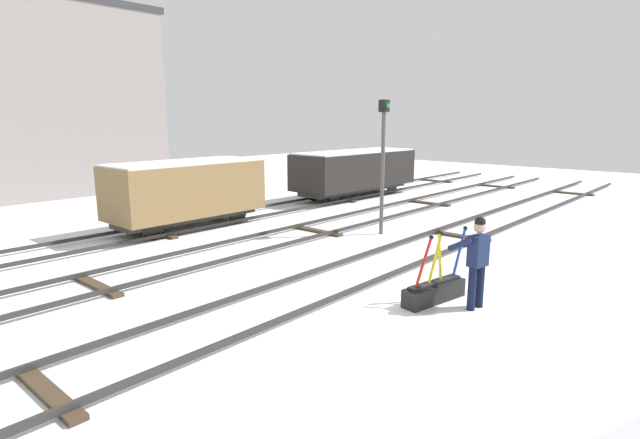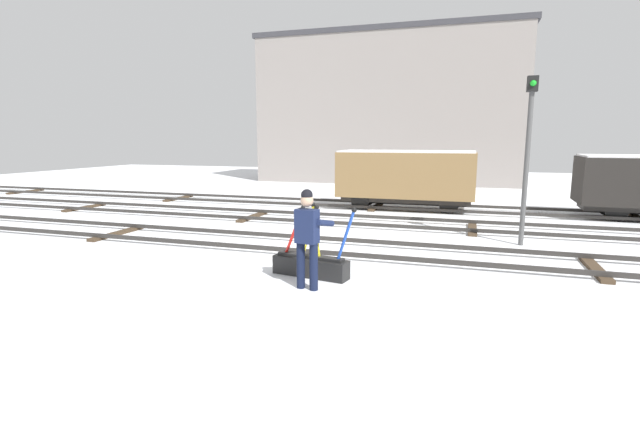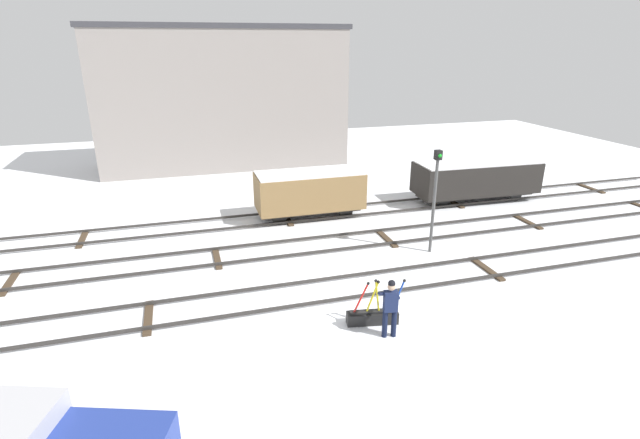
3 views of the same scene
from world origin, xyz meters
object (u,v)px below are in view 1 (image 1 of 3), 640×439
(signal_post, at_px, (383,154))
(freight_car_near_switch, at_px, (355,170))
(freight_car_far_end, at_px, (186,190))
(rail_worker, at_px, (477,257))
(switch_lever_frame, at_px, (435,289))

(signal_post, distance_m, freight_car_near_switch, 7.56)
(freight_car_far_end, bearing_deg, signal_post, -55.86)
(rail_worker, height_order, freight_car_near_switch, freight_car_near_switch)
(rail_worker, bearing_deg, signal_post, 61.03)
(signal_post, bearing_deg, freight_car_far_end, 124.42)
(signal_post, xyz_separation_m, freight_car_far_end, (-3.55, 5.18, -1.21))
(freight_car_near_switch, bearing_deg, freight_car_far_end, -178.08)
(switch_lever_frame, bearing_deg, freight_car_far_end, 96.48)
(rail_worker, height_order, freight_car_far_end, freight_car_far_end)
(rail_worker, xyz_separation_m, signal_post, (3.95, 4.86, 1.48))
(signal_post, relative_size, freight_car_near_switch, 0.63)
(switch_lever_frame, height_order, freight_car_far_end, freight_car_far_end)
(signal_post, height_order, freight_car_far_end, signal_post)
(signal_post, bearing_deg, rail_worker, -129.09)
(switch_lever_frame, distance_m, freight_car_far_end, 9.38)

